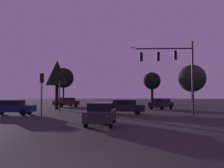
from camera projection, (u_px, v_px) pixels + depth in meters
The scene contains 13 objects.
ground_plane at pixel (121, 110), 31.54m from camera, with size 168.00×168.00×0.00m, color #262326.
traffic_signal_mast_arm at pixel (173, 64), 24.38m from camera, with size 6.41×0.57×7.49m.
traffic_light_corner_left at pixel (42, 86), 22.85m from camera, with size 0.35×0.38×4.09m.
traffic_light_corner_right at pixel (60, 84), 28.02m from camera, with size 0.32×0.36×4.73m.
car_nearside_lane at pixel (101, 113), 16.40m from camera, with size 1.78×4.30×1.52m.
car_crossing_left at pixel (124, 107), 25.50m from camera, with size 4.55×1.94×1.52m.
car_crossing_right at pixel (12, 107), 24.25m from camera, with size 4.56×1.87×1.52m.
car_far_lane at pixel (66, 102), 40.33m from camera, with size 4.25×4.26×1.52m.
car_parked_lot at pixel (161, 104), 33.60m from camera, with size 3.82×4.51×1.52m.
tree_behind_sign at pixel (152, 81), 47.93m from camera, with size 3.44×3.44×6.50m.
tree_left_far at pixel (64, 78), 45.87m from camera, with size 3.82×3.82×7.13m.
tree_center_horizon at pixel (192, 78), 44.64m from camera, with size 5.07×5.07×7.60m.
tree_right_cluster at pixel (57, 73), 33.38m from camera, with size 3.13×3.13×6.79m.
Camera 1 is at (1.54, -7.14, 2.09)m, focal length 38.59 mm.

